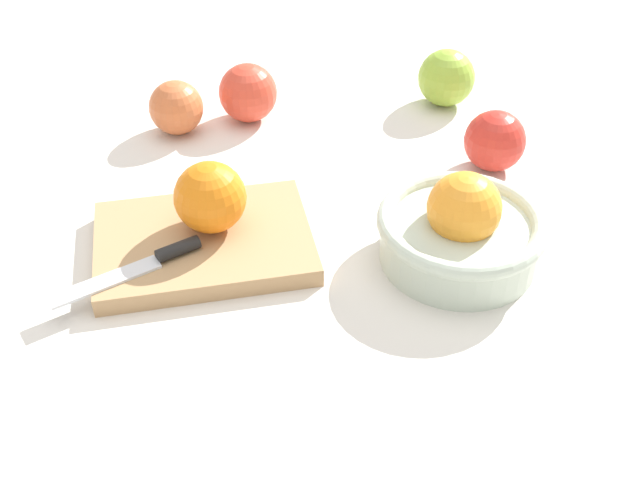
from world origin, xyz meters
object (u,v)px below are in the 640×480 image
knife (148,263)px  apple_front_right (176,108)px  apple_front_right_2 (248,93)px  apple_front_left (446,78)px  orange_on_board (210,197)px  apple_front_left_2 (495,141)px  bowl (461,230)px  cutting_board (204,243)px

knife → apple_front_right: 0.29m
apple_front_right_2 → apple_front_left: (-0.27, -0.03, 0.00)m
orange_on_board → apple_front_right: 0.24m
apple_front_left_2 → orange_on_board: bearing=21.7°
apple_front_right → apple_front_left: (-0.36, -0.06, 0.00)m
apple_front_right_2 → bowl: bearing=126.4°
bowl → orange_on_board: size_ratio=2.30×
apple_front_right → apple_front_left: apple_front_left is taller
knife → apple_front_left_2: apple_front_left_2 is taller
orange_on_board → apple_front_left_2: 0.35m
cutting_board → knife: size_ratio=1.57×
orange_on_board → apple_front_right_2: 0.26m
apple_front_right_2 → apple_front_left: same height
apple_front_right → orange_on_board: bearing=104.4°
apple_front_left → apple_front_right_2: bearing=6.4°
apple_front_right → apple_front_left_2: 0.40m
cutting_board → apple_front_left: 0.43m
apple_front_left_2 → apple_front_right: bearing=-14.9°
apple_front_left → apple_front_right: bearing=9.3°
apple_front_right → apple_front_left_2: size_ratio=0.95×
orange_on_board → apple_front_right_2: size_ratio=0.98×
apple_front_right_2 → apple_front_left_2: bearing=156.1°
cutting_board → apple_front_left: size_ratio=2.91×
bowl → knife: bearing=3.9°
apple_front_left → knife: bearing=44.7°
knife → apple_front_left: (-0.36, -0.35, 0.01)m
bowl → apple_front_right_2: bowl is taller
knife → apple_front_right: (-0.00, -0.29, 0.01)m
cutting_board → apple_front_right: (0.05, -0.25, 0.02)m
orange_on_board → knife: (0.06, 0.06, -0.03)m
bowl → apple_front_left_2: 0.19m
cutting_board → apple_front_left: apple_front_left is taller
apple_front_left → apple_front_left_2: 0.16m
bowl → apple_front_right: bowl is taller
cutting_board → apple_front_right_2: size_ratio=2.92×
apple_front_left → apple_front_left_2: bearing=100.5°
bowl → apple_front_right: size_ratio=2.48×
apple_front_left → apple_front_left_2: apple_front_left is taller
bowl → knife: size_ratio=1.21×
cutting_board → knife: knife is taller
bowl → orange_on_board: bowl is taller
knife → apple_front_right_2: size_ratio=1.86×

